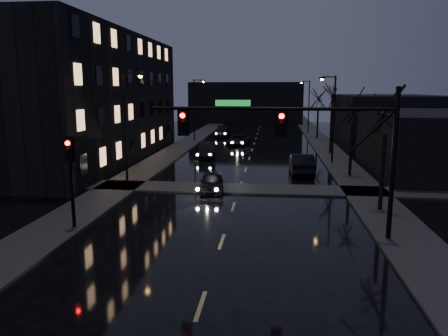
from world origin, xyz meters
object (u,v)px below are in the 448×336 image
(oncoming_car_c, at_px, (239,140))
(lead_car, at_px, (301,164))
(oncoming_car_d, at_px, (222,132))
(oncoming_car_a, at_px, (212,182))
(oncoming_car_b, at_px, (207,150))

(oncoming_car_c, xyz_separation_m, lead_car, (6.42, -17.13, 0.18))
(oncoming_car_d, bearing_deg, oncoming_car_a, -86.46)
(oncoming_car_b, relative_size, lead_car, 0.92)
(oncoming_car_b, bearing_deg, oncoming_car_a, -88.22)
(oncoming_car_a, relative_size, oncoming_car_d, 0.76)
(oncoming_car_a, bearing_deg, oncoming_car_d, 88.34)
(oncoming_car_a, xyz_separation_m, oncoming_car_c, (0.00, 23.96, -0.01))
(oncoming_car_b, bearing_deg, oncoming_car_d, 84.06)
(oncoming_car_c, relative_size, lead_car, 0.93)
(oncoming_car_a, height_order, oncoming_car_d, oncoming_car_d)
(lead_car, bearing_deg, oncoming_car_b, -41.90)
(oncoming_car_d, bearing_deg, lead_car, -72.16)
(oncoming_car_b, xyz_separation_m, lead_car, (8.86, -7.49, 0.06))
(oncoming_car_b, relative_size, oncoming_car_d, 0.92)
(oncoming_car_d, xyz_separation_m, lead_car, (9.50, -26.77, 0.10))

